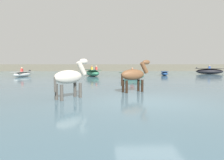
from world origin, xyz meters
name	(u,v)px	position (x,y,z in m)	size (l,w,h in m)	color
ground_plane	(151,109)	(0.00, 0.00, 0.00)	(120.00, 120.00, 0.00)	#84755B
water_surface	(125,81)	(0.00, 10.00, 0.15)	(90.00, 90.00, 0.29)	#476675
horse_lead_bay	(134,75)	(-0.27, 2.38, 1.08)	(1.61, 1.04, 1.82)	brown
horse_trailing_pinto	(70,78)	(-2.99, 0.60, 1.09)	(1.31, 1.48, 1.84)	beige
boat_near_starboard	(23,74)	(-10.58, 14.72, 0.58)	(1.34, 3.14, 1.03)	silver
boat_mid_channel	(164,73)	(5.50, 16.83, 0.53)	(1.35, 2.60, 0.49)	#28518E
boat_far_inshore	(93,73)	(-3.12, 15.69, 0.66)	(2.28, 3.58, 1.20)	#337556
boat_near_port	(132,76)	(0.83, 11.41, 0.58)	(2.48, 2.35, 1.03)	#337556
boat_distant_east	(209,71)	(12.64, 19.86, 0.68)	(3.71, 1.97, 1.25)	black
far_shoreline	(114,68)	(0.00, 34.18, 0.83)	(80.00, 2.40, 1.67)	#605B4C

